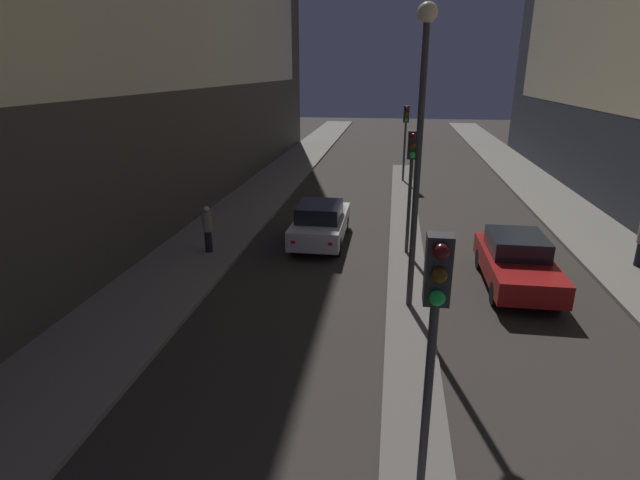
{
  "coord_description": "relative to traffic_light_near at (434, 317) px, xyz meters",
  "views": [
    {
      "loc": [
        -0.61,
        -1.65,
        6.11
      ],
      "look_at": [
        -2.95,
        14.32,
        0.58
      ],
      "focal_mm": 28.0,
      "sensor_mm": 36.0,
      "label": 1
    }
  ],
  "objects": [
    {
      "name": "car_right_lane",
      "position": [
        3.13,
        8.57,
        -2.39
      ],
      "size": [
        1.83,
        4.31,
        1.51
      ],
      "color": "maroon",
      "rests_on": "ground"
    },
    {
      "name": "median_strip",
      "position": [
        0.0,
        12.18,
        -3.1
      ],
      "size": [
        1.19,
        30.61,
        0.1
      ],
      "color": "#66605B",
      "rests_on": "ground"
    },
    {
      "name": "street_lamp",
      "position": [
        0.0,
        6.61,
        1.78
      ],
      "size": [
        0.46,
        0.46,
        7.44
      ],
      "color": "#383838",
      "rests_on": "median_strip"
    },
    {
      "name": "car_left_lane",
      "position": [
        -3.13,
        11.57,
        -2.37
      ],
      "size": [
        1.77,
        4.29,
        1.55
      ],
      "color": "silver",
      "rests_on": "ground"
    },
    {
      "name": "traffic_light_near",
      "position": [
        0.0,
        0.0,
        0.0
      ],
      "size": [
        0.32,
        0.42,
        4.14
      ],
      "color": "#383838",
      "rests_on": "median_strip"
    },
    {
      "name": "traffic_light_mid",
      "position": [
        0.0,
        10.71,
        0.0
      ],
      "size": [
        0.32,
        0.42,
        4.14
      ],
      "color": "#383838",
      "rests_on": "median_strip"
    },
    {
      "name": "pedestrian_on_left_sidewalk",
      "position": [
        -6.77,
        9.73,
        -2.17
      ],
      "size": [
        0.33,
        0.33,
        1.62
      ],
      "color": "black",
      "rests_on": "sidewalk_left"
    },
    {
      "name": "traffic_light_far",
      "position": [
        0.0,
        22.62,
        0.0
      ],
      "size": [
        0.32,
        0.42,
        4.14
      ],
      "color": "#383838",
      "rests_on": "median_strip"
    }
  ]
}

